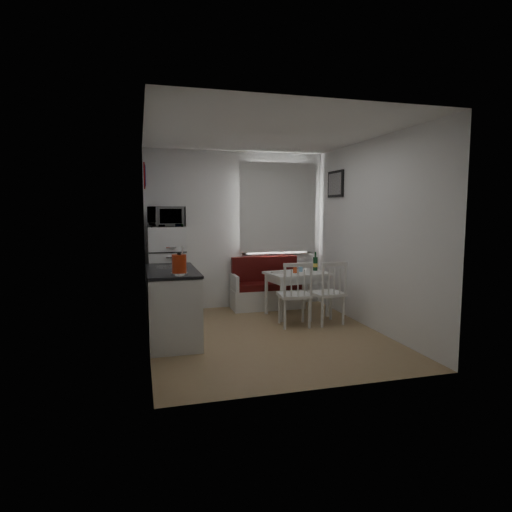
% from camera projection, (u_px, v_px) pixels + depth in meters
% --- Properties ---
extents(floor, '(3.00, 3.50, 0.02)m').
position_uv_depth(floor, '(267.00, 335.00, 5.61)').
color(floor, '#A18055').
rests_on(floor, ground).
extents(ceiling, '(3.00, 3.50, 0.02)m').
position_uv_depth(ceiling, '(267.00, 133.00, 5.33)').
color(ceiling, white).
rests_on(ceiling, wall_back).
extents(wall_back, '(3.00, 0.02, 2.60)m').
position_uv_depth(wall_back, '(237.00, 230.00, 7.15)').
color(wall_back, white).
rests_on(wall_back, floor).
extents(wall_front, '(3.00, 0.02, 2.60)m').
position_uv_depth(wall_front, '(323.00, 249.00, 3.79)').
color(wall_front, white).
rests_on(wall_front, floor).
extents(wall_left, '(0.02, 3.50, 2.60)m').
position_uv_depth(wall_left, '(146.00, 239.00, 5.08)').
color(wall_left, white).
rests_on(wall_left, floor).
extents(wall_right, '(0.02, 3.50, 2.60)m').
position_uv_depth(wall_right, '(371.00, 235.00, 5.87)').
color(wall_right, white).
rests_on(wall_right, floor).
extents(window, '(1.22, 0.06, 1.47)m').
position_uv_depth(window, '(277.00, 211.00, 7.27)').
color(window, silver).
rests_on(window, wall_back).
extents(curtain, '(1.35, 0.02, 1.50)m').
position_uv_depth(curtain, '(278.00, 208.00, 7.20)').
color(curtain, white).
rests_on(curtain, wall_back).
extents(kitchen_counter, '(0.62, 1.32, 1.16)m').
position_uv_depth(kitchen_counter, '(172.00, 304.00, 5.40)').
color(kitchen_counter, silver).
rests_on(kitchen_counter, floor).
extents(wall_sign, '(0.03, 0.40, 0.40)m').
position_uv_depth(wall_sign, '(145.00, 176.00, 6.39)').
color(wall_sign, '#1A3C9D').
rests_on(wall_sign, wall_left).
extents(picture_frame, '(0.04, 0.52, 0.42)m').
position_uv_depth(picture_frame, '(335.00, 184.00, 6.83)').
color(picture_frame, black).
rests_on(picture_frame, wall_right).
extents(bench, '(1.19, 0.46, 0.85)m').
position_uv_depth(bench, '(267.00, 291.00, 7.15)').
color(bench, silver).
rests_on(bench, floor).
extents(dining_table, '(0.99, 0.76, 0.68)m').
position_uv_depth(dining_table, '(297.00, 277.00, 6.63)').
color(dining_table, silver).
rests_on(dining_table, floor).
extents(chair_left, '(0.47, 0.45, 0.49)m').
position_uv_depth(chair_left, '(297.00, 287.00, 5.93)').
color(chair_left, silver).
rests_on(chair_left, floor).
extents(chair_right, '(0.48, 0.46, 0.49)m').
position_uv_depth(chair_right, '(330.00, 286.00, 6.06)').
color(chair_right, silver).
rests_on(chair_right, floor).
extents(fridge, '(0.55, 0.55, 1.39)m').
position_uv_depth(fridge, '(167.00, 272.00, 6.57)').
color(fridge, white).
rests_on(fridge, floor).
extents(microwave, '(0.55, 0.37, 0.31)m').
position_uv_depth(microwave, '(166.00, 217.00, 6.43)').
color(microwave, white).
rests_on(microwave, fridge).
extents(kettle, '(0.19, 0.19, 0.26)m').
position_uv_depth(kettle, '(179.00, 264.00, 4.84)').
color(kettle, '#BC2F0F').
rests_on(kettle, kitchen_counter).
extents(wine_bottle, '(0.08, 0.08, 0.30)m').
position_uv_depth(wine_bottle, '(315.00, 261.00, 6.79)').
color(wine_bottle, '#133D1F').
rests_on(wine_bottle, dining_table).
extents(drinking_glass_orange, '(0.06, 0.06, 0.10)m').
position_uv_depth(drinking_glass_orange, '(295.00, 269.00, 6.55)').
color(drinking_glass_orange, '#DB4F24').
rests_on(drinking_glass_orange, dining_table).
extents(drinking_glass_blue, '(0.07, 0.07, 0.11)m').
position_uv_depth(drinking_glass_blue, '(300.00, 268.00, 6.68)').
color(drinking_glass_blue, '#8EC9F2').
rests_on(drinking_glass_blue, dining_table).
extents(plate, '(0.23, 0.23, 0.02)m').
position_uv_depth(plate, '(278.00, 272.00, 6.56)').
color(plate, white).
rests_on(plate, dining_table).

